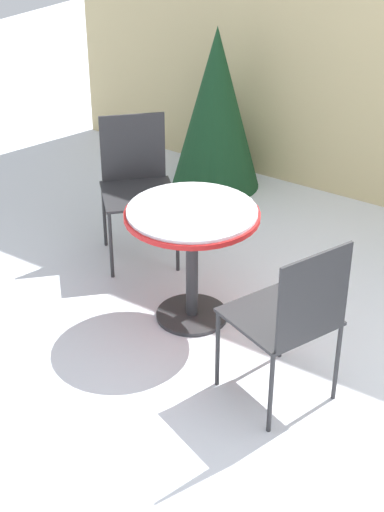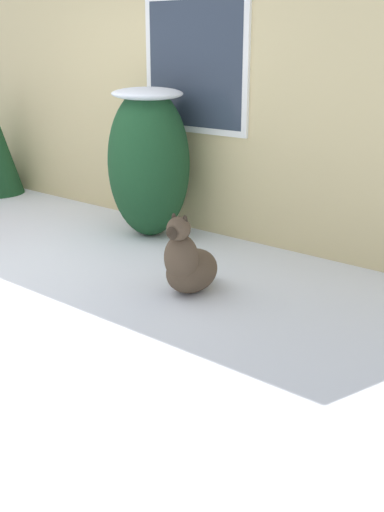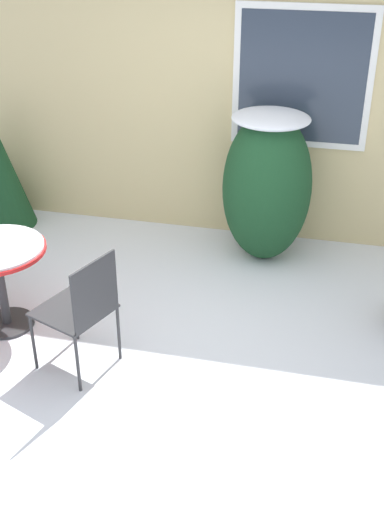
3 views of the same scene
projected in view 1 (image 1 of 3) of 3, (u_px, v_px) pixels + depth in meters
The scene contains 4 objects.
evergreen_bush at pixel (216, 109), 6.12m from camera, with size 0.71×0.71×1.30m.
patio_table at pixel (192, 232), 4.51m from camera, with size 0.78×0.78×0.73m.
patio_chair_near_table at pixel (137, 181), 5.22m from camera, with size 0.67×0.67×0.95m.
patio_chair_far_side at pixel (291, 315), 3.86m from camera, with size 0.62×0.62×0.95m.
Camera 1 is at (0.79, -3.19, 2.73)m, focal length 55.00 mm.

